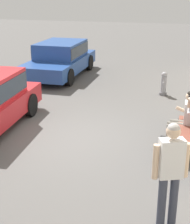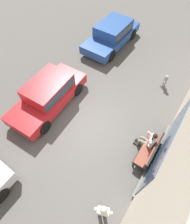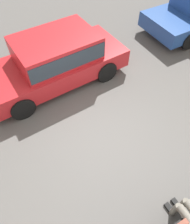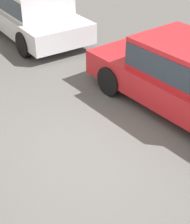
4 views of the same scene
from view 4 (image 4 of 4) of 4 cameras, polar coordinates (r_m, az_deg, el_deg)
The scene contains 3 objects.
ground_plane at distance 5.99m, azimuth -0.34°, elevation -6.76°, with size 60.00×60.00×0.00m, color #565451.
parked_car_mid at distance 7.01m, azimuth 15.17°, elevation 6.06°, with size 4.33×2.00×1.44m.
parked_car_far at distance 10.90m, azimuth -10.66°, elevation 16.38°, with size 4.57×1.98×1.49m.
Camera 4 is at (-3.81, 2.60, 3.82)m, focal length 55.00 mm.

